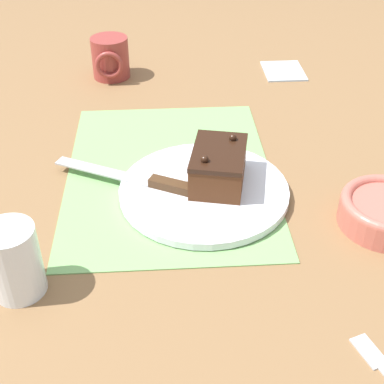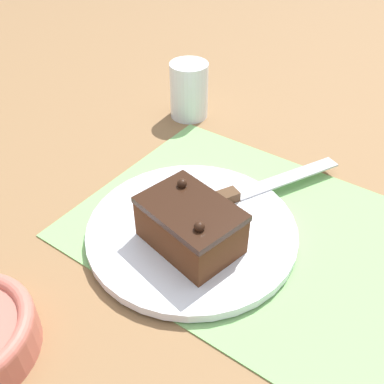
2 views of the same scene
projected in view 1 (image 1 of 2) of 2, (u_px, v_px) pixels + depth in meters
name	position (u px, v px, depth m)	size (l,w,h in m)	color
ground_plane	(169.00, 173.00, 0.90)	(3.00, 3.00, 0.00)	olive
placemat_woven	(169.00, 172.00, 0.90)	(0.46, 0.34, 0.00)	#7AB266
cake_plate	(204.00, 191.00, 0.84)	(0.27, 0.27, 0.01)	white
chocolate_cake	(219.00, 166.00, 0.83)	(0.13, 0.10, 0.07)	#512D19
serving_knife	(150.00, 181.00, 0.84)	(0.13, 0.24, 0.01)	#472D19
drinking_glass	(14.00, 261.00, 0.66)	(0.07, 0.07, 0.10)	white
coffee_mug	(110.00, 58.00, 1.19)	(0.09, 0.08, 0.09)	#993833
folded_napkin	(284.00, 70.00, 1.23)	(0.11, 0.09, 0.01)	silver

